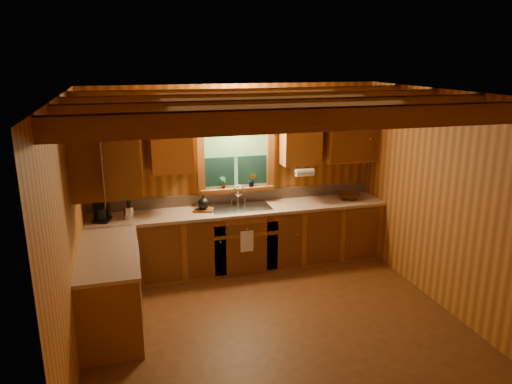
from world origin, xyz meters
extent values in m
plane|color=brown|center=(0.00, 0.00, 0.00)|extent=(4.20, 4.20, 0.00)
plane|color=brown|center=(0.00, 0.00, 2.60)|extent=(4.20, 4.20, 0.00)
plane|color=brown|center=(0.00, 1.90, 1.30)|extent=(4.20, 0.00, 4.20)
plane|color=brown|center=(0.00, -1.90, 1.30)|extent=(4.20, 0.00, 4.20)
plane|color=brown|center=(-2.10, 0.00, 1.30)|extent=(0.00, 3.80, 3.80)
plane|color=brown|center=(2.10, 0.00, 1.30)|extent=(0.00, 3.80, 3.80)
cube|color=brown|center=(0.00, -1.20, 2.49)|extent=(4.20, 0.14, 0.18)
cube|color=brown|center=(0.00, -0.40, 2.49)|extent=(4.20, 0.14, 0.18)
cube|color=brown|center=(0.00, 0.40, 2.49)|extent=(4.20, 0.14, 0.18)
cube|color=brown|center=(0.00, 1.20, 2.49)|extent=(4.20, 0.14, 0.18)
cube|color=brown|center=(0.00, 1.59, 0.43)|extent=(4.20, 0.62, 0.86)
cube|color=brown|center=(-1.79, 0.48, 0.43)|extent=(0.62, 1.60, 0.86)
cube|color=tan|center=(0.00, 1.59, 0.88)|extent=(4.20, 0.66, 0.04)
cube|color=tan|center=(-1.78, 0.48, 0.88)|extent=(0.64, 1.60, 0.04)
cube|color=tan|center=(0.00, 1.89, 0.98)|extent=(4.20, 0.02, 0.16)
cube|color=white|center=(-1.47, 0.68, 0.43)|extent=(0.02, 0.60, 0.80)
cube|color=brown|center=(-1.70, 1.73, 1.84)|extent=(0.78, 0.34, 0.78)
cube|color=brown|center=(-0.92, 1.73, 1.84)|extent=(0.55, 0.34, 0.78)
cube|color=brown|center=(0.92, 1.73, 1.84)|extent=(0.55, 0.34, 0.78)
cube|color=brown|center=(1.70, 1.73, 1.84)|extent=(0.78, 0.34, 0.78)
cube|color=brown|center=(-1.93, 0.68, 1.84)|extent=(0.34, 1.10, 0.78)
cube|color=brown|center=(0.00, 1.86, 2.00)|extent=(1.12, 0.08, 0.10)
cube|color=brown|center=(0.00, 1.86, 1.10)|extent=(1.12, 0.08, 0.10)
cube|color=brown|center=(-0.51, 1.86, 1.55)|extent=(0.10, 0.08, 0.80)
cube|color=brown|center=(0.51, 1.86, 1.55)|extent=(0.10, 0.08, 0.80)
cube|color=#457531|center=(0.00, 1.90, 1.55)|extent=(0.92, 0.01, 0.80)
cube|color=#102F2B|center=(-0.24, 1.87, 1.37)|extent=(0.42, 0.02, 0.42)
cube|color=#102F2B|center=(0.24, 1.87, 1.37)|extent=(0.42, 0.02, 0.42)
cylinder|color=black|center=(0.00, 1.87, 1.57)|extent=(0.92, 0.01, 0.01)
cube|color=brown|center=(0.00, 1.82, 1.12)|extent=(1.06, 0.14, 0.04)
cylinder|color=black|center=(0.00, 1.86, 2.23)|extent=(0.08, 0.03, 0.08)
cylinder|color=black|center=(-0.10, 1.80, 2.23)|extent=(0.09, 0.17, 0.08)
cylinder|color=black|center=(0.10, 1.80, 2.23)|extent=(0.09, 0.17, 0.08)
sphere|color=#FFE0A5|center=(-0.16, 1.74, 2.16)|extent=(0.13, 0.13, 0.13)
sphere|color=#FFE0A5|center=(0.16, 1.74, 2.16)|extent=(0.13, 0.13, 0.13)
cylinder|color=white|center=(0.92, 1.53, 1.37)|extent=(0.27, 0.11, 0.11)
cube|color=white|center=(0.00, 1.26, 0.52)|extent=(0.18, 0.01, 0.30)
cube|color=silver|center=(0.00, 1.60, 0.91)|extent=(0.82, 0.48, 0.02)
cube|color=#262628|center=(-0.19, 1.60, 0.84)|extent=(0.34, 0.40, 0.14)
cube|color=#262628|center=(0.19, 1.60, 0.84)|extent=(0.34, 0.40, 0.14)
cylinder|color=silver|center=(0.00, 1.78, 1.01)|extent=(0.04, 0.04, 0.22)
torus|color=silver|center=(0.00, 1.72, 1.12)|extent=(0.16, 0.02, 0.16)
cube|color=black|center=(-1.87, 1.54, 0.92)|extent=(0.20, 0.24, 0.03)
cube|color=black|center=(-1.87, 1.61, 1.09)|extent=(0.20, 0.09, 0.33)
cube|color=black|center=(-1.87, 1.51, 1.23)|extent=(0.20, 0.22, 0.04)
cylinder|color=black|center=(-1.87, 1.50, 1.01)|extent=(0.12, 0.12, 0.14)
cylinder|color=silver|center=(-1.53, 1.55, 0.98)|extent=(0.13, 0.13, 0.16)
cylinder|color=black|center=(-1.55, 1.54, 1.14)|extent=(0.03, 0.04, 0.23)
cylinder|color=black|center=(-1.53, 1.55, 1.14)|extent=(0.01, 0.01, 0.23)
cylinder|color=black|center=(-1.52, 1.56, 1.14)|extent=(0.03, 0.04, 0.23)
cylinder|color=black|center=(-1.51, 1.56, 1.14)|extent=(0.04, 0.06, 0.23)
cube|color=brown|center=(-0.53, 1.60, 0.91)|extent=(0.32, 0.26, 0.02)
sphere|color=black|center=(-0.53, 1.60, 1.00)|extent=(0.16, 0.16, 0.16)
cylinder|color=black|center=(-0.53, 1.60, 1.10)|extent=(0.03, 0.03, 0.04)
imported|color=#48230C|center=(1.66, 1.59, 0.94)|extent=(0.45, 0.45, 0.09)
imported|color=brown|center=(-0.21, 1.81, 1.23)|extent=(0.11, 0.08, 0.18)
imported|color=brown|center=(0.22, 1.81, 1.24)|extent=(0.13, 0.11, 0.20)
camera|label=1|loc=(-1.53, -4.70, 2.97)|focal=33.81mm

